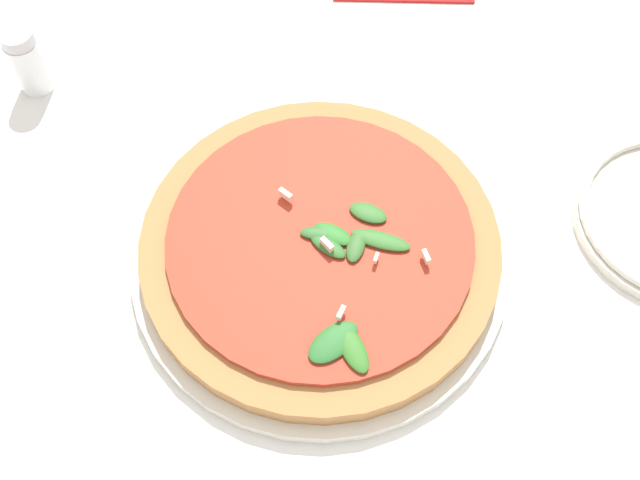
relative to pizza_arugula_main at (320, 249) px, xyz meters
The scene contains 3 objects.
ground_plane 0.02m from the pizza_arugula_main, 121.05° to the left, with size 6.00×6.00×0.00m, color white.
pizza_arugula_main is the anchor object (origin of this frame).
shaker_pepper 0.33m from the pizza_arugula_main, 14.19° to the right, with size 0.03×0.03×0.07m.
Camera 1 is at (-0.10, 0.27, 0.54)m, focal length 42.00 mm.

